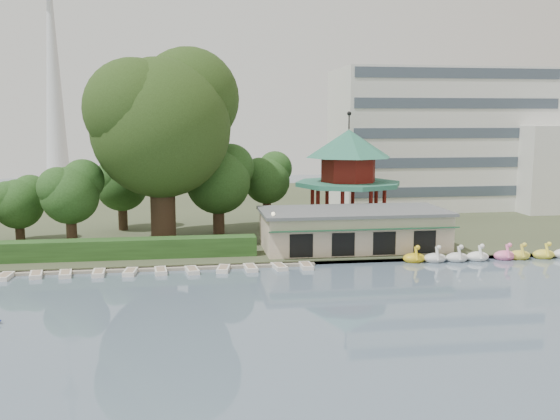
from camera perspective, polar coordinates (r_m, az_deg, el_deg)
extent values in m
plane|color=slate|center=(40.65, 0.86, -10.70)|extent=(220.00, 220.00, 0.00)
cube|color=#424930|center=(91.10, -4.31, 0.03)|extent=(220.00, 70.00, 0.40)
cube|color=gray|center=(57.11, -1.89, -4.96)|extent=(220.00, 0.60, 0.30)
cube|color=gray|center=(57.00, -14.01, -5.27)|extent=(34.00, 1.60, 0.24)
cube|color=beige|center=(63.05, 6.69, -1.85)|extent=(18.00, 8.00, 3.60)
cube|color=#595B5E|center=(62.74, 6.72, -0.10)|extent=(18.60, 8.60, 0.30)
cube|color=#194C2D|center=(58.83, 7.78, -1.81)|extent=(18.00, 1.59, 0.45)
cylinder|color=beige|center=(73.29, 6.18, -1.38)|extent=(10.40, 10.40, 1.20)
cylinder|color=#2B6F57|center=(72.64, 6.24, 2.40)|extent=(12.40, 12.40, 0.50)
cylinder|color=maroon|center=(72.49, 6.26, 3.70)|extent=(6.40, 6.40, 2.80)
cone|color=#2B6F57|center=(72.31, 6.30, 6.07)|extent=(10.00, 10.00, 3.20)
cylinder|color=black|center=(72.26, 6.33, 8.05)|extent=(0.16, 0.16, 1.80)
cube|color=silver|center=(95.12, 14.16, 6.32)|extent=(30.00, 14.00, 20.00)
cube|color=silver|center=(97.35, 24.20, 3.53)|extent=(14.00, 10.00, 12.00)
cone|color=silver|center=(182.32, -20.09, 13.06)|extent=(6.00, 6.00, 60.00)
cube|color=#274D1D|center=(60.32, -16.58, -3.47)|extent=(30.00, 2.00, 1.80)
cylinder|color=black|center=(58.47, -0.63, -2.39)|extent=(0.12, 0.12, 4.00)
sphere|color=beige|center=(58.12, -0.63, -0.36)|extent=(0.36, 0.36, 0.36)
cylinder|color=#3A281C|center=(66.50, -10.68, 1.22)|extent=(2.60, 2.60, 9.65)
sphere|color=#284116|center=(66.03, -10.84, 7.38)|extent=(14.45, 14.45, 14.45)
sphere|color=#284116|center=(68.16, -8.37, 10.06)|extent=(10.84, 10.84, 10.84)
sphere|color=#284116|center=(64.75, -13.21, 9.00)|extent=(10.12, 10.12, 10.12)
cylinder|color=#3A281C|center=(65.93, -18.53, -1.47)|extent=(1.04, 1.04, 4.31)
sphere|color=#274D1D|center=(65.48, -18.65, 1.28)|extent=(5.77, 5.77, 5.77)
sphere|color=#274D1D|center=(65.99, -17.59, 2.59)|extent=(4.32, 4.32, 4.32)
sphere|color=#274D1D|center=(65.02, -19.65, 1.95)|extent=(4.04, 4.04, 4.04)
cylinder|color=#3A281C|center=(71.16, -22.70, -1.42)|extent=(0.94, 0.94, 3.27)
sphere|color=#274D1D|center=(70.82, -22.81, 0.51)|extent=(5.23, 5.23, 5.23)
sphere|color=#274D1D|center=(71.20, -21.88, 1.45)|extent=(3.92, 3.92, 3.92)
sphere|color=#274D1D|center=(70.48, -23.66, 0.96)|extent=(3.66, 3.66, 3.66)
cylinder|color=#3A281C|center=(70.80, -5.64, -0.25)|extent=(1.30, 1.30, 4.76)
sphere|color=#274D1D|center=(70.37, -5.68, 2.58)|extent=(7.25, 7.25, 7.25)
sphere|color=#274D1D|center=(71.40, -4.57, 3.91)|extent=(5.43, 5.43, 5.43)
sphere|color=#274D1D|center=(69.51, -6.71, 3.29)|extent=(5.07, 5.07, 5.07)
cylinder|color=#3A281C|center=(75.26, -1.21, 0.18)|extent=(1.00, 1.00, 4.47)
sphere|color=#274D1D|center=(74.87, -1.22, 2.69)|extent=(5.55, 5.55, 5.55)
sphere|color=#274D1D|center=(75.71, -0.46, 3.84)|extent=(4.16, 4.16, 4.16)
sphere|color=#274D1D|center=(74.13, -1.91, 3.32)|extent=(3.89, 3.89, 3.89)
cylinder|color=#3A281C|center=(75.15, -14.18, -0.19)|extent=(1.06, 1.06, 4.20)
sphere|color=#274D1D|center=(74.77, -14.27, 2.17)|extent=(5.91, 5.91, 5.91)
sphere|color=#274D1D|center=(75.41, -13.34, 3.28)|extent=(4.43, 4.43, 4.43)
sphere|color=#274D1D|center=(74.22, -15.13, 2.75)|extent=(4.14, 4.14, 4.14)
ellipsoid|color=yellow|center=(59.86, 12.16, -4.33)|extent=(2.16, 1.44, 0.99)
cylinder|color=yellow|center=(59.24, 12.36, -3.93)|extent=(0.26, 0.79, 1.29)
sphere|color=yellow|center=(58.84, 12.48, -3.37)|extent=(0.44, 0.44, 0.44)
ellipsoid|color=silver|center=(60.30, 13.98, -4.30)|extent=(2.16, 1.44, 0.99)
cylinder|color=silver|center=(59.69, 14.19, -3.90)|extent=(0.26, 0.79, 1.29)
sphere|color=silver|center=(59.28, 14.33, -3.34)|extent=(0.44, 0.44, 0.44)
ellipsoid|color=white|center=(61.09, 15.86, -4.21)|extent=(2.16, 1.44, 0.99)
cylinder|color=white|center=(60.49, 16.09, -3.81)|extent=(0.26, 0.79, 1.29)
sphere|color=white|center=(60.09, 16.24, -3.26)|extent=(0.44, 0.44, 0.44)
ellipsoid|color=white|center=(62.05, 17.61, -4.09)|extent=(2.16, 1.44, 0.99)
cylinder|color=white|center=(61.46, 17.86, -3.70)|extent=(0.26, 0.79, 1.29)
sphere|color=white|center=(61.06, 18.01, -3.16)|extent=(0.44, 0.44, 0.44)
ellipsoid|color=pink|center=(63.36, 19.85, -3.95)|extent=(2.16, 1.44, 0.99)
cylinder|color=pink|center=(62.78, 20.11, -3.56)|extent=(0.26, 0.79, 1.29)
sphere|color=pink|center=(62.40, 20.27, -3.03)|extent=(0.44, 0.44, 0.44)
ellipsoid|color=yellow|center=(63.99, 21.03, -3.89)|extent=(2.16, 1.44, 0.99)
cylinder|color=yellow|center=(63.42, 21.30, -3.50)|extent=(0.26, 0.79, 1.29)
sphere|color=yellow|center=(63.04, 21.46, -2.98)|extent=(0.44, 0.44, 0.44)
ellipsoid|color=yellow|center=(65.26, 22.96, -3.77)|extent=(2.16, 1.44, 0.99)
cylinder|color=yellow|center=(64.70, 23.23, -3.39)|extent=(0.26, 0.79, 1.29)
sphere|color=yellow|center=(64.33, 23.40, -2.87)|extent=(0.44, 0.44, 0.44)
cube|color=silver|center=(57.41, -23.84, -5.58)|extent=(1.09, 2.34, 0.36)
cube|color=silver|center=(57.04, -21.40, -5.53)|extent=(1.36, 2.43, 0.36)
cube|color=silver|center=(56.48, -19.03, -5.54)|extent=(1.31, 2.42, 0.36)
cube|color=silver|center=(55.95, -16.24, -5.54)|extent=(1.11, 2.35, 0.36)
cube|color=silver|center=(55.58, -13.52, -5.53)|extent=(1.20, 2.38, 0.36)
cube|color=silver|center=(55.42, -10.85, -5.49)|extent=(1.21, 2.38, 0.36)
cube|color=silver|center=(55.20, -8.04, -5.48)|extent=(1.35, 2.43, 0.36)
cube|color=silver|center=(55.39, -5.20, -5.38)|extent=(1.38, 2.44, 0.36)
cube|color=silver|center=(55.60, -2.71, -5.30)|extent=(1.17, 2.37, 0.36)
cube|color=silver|center=(56.00, -0.07, -5.19)|extent=(1.34, 2.43, 0.36)
cube|color=silver|center=(56.34, 2.40, -5.12)|extent=(1.00, 2.30, 0.36)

